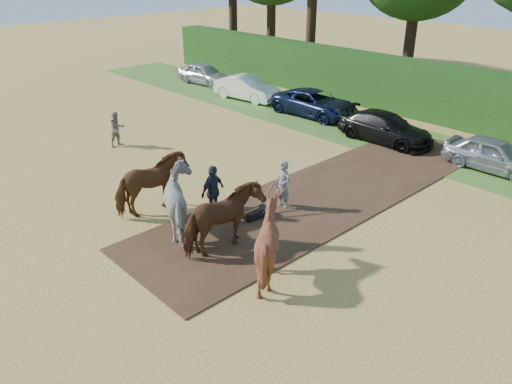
{
  "coord_description": "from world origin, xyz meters",
  "views": [
    {
      "loc": [
        12.14,
        -6.95,
        8.25
      ],
      "look_at": [
        1.63,
        2.9,
        1.4
      ],
      "focal_mm": 35.0,
      "sensor_mm": 36.0,
      "label": 1
    }
  ],
  "objects_px": {
    "plough_team": "(206,210)",
    "parked_cars": "(369,120)",
    "spectator_near": "(117,129)",
    "spectator_far": "(213,192)"
  },
  "relations": [
    {
      "from": "plough_team",
      "to": "spectator_far",
      "type": "bearing_deg",
      "value": 133.25
    },
    {
      "from": "plough_team",
      "to": "parked_cars",
      "type": "bearing_deg",
      "value": 102.28
    },
    {
      "from": "plough_team",
      "to": "parked_cars",
      "type": "height_order",
      "value": "plough_team"
    },
    {
      "from": "spectator_far",
      "to": "parked_cars",
      "type": "height_order",
      "value": "spectator_far"
    },
    {
      "from": "spectator_near",
      "to": "parked_cars",
      "type": "distance_m",
      "value": 12.45
    },
    {
      "from": "plough_team",
      "to": "parked_cars",
      "type": "relative_size",
      "value": 0.2
    },
    {
      "from": "spectator_near",
      "to": "plough_team",
      "type": "bearing_deg",
      "value": -105.36
    },
    {
      "from": "spectator_far",
      "to": "plough_team",
      "type": "xyz_separation_m",
      "value": [
        1.1,
        -1.17,
        0.12
      ]
    },
    {
      "from": "spectator_far",
      "to": "parked_cars",
      "type": "relative_size",
      "value": 0.05
    },
    {
      "from": "spectator_far",
      "to": "parked_cars",
      "type": "distance_m",
      "value": 11.55
    }
  ]
}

